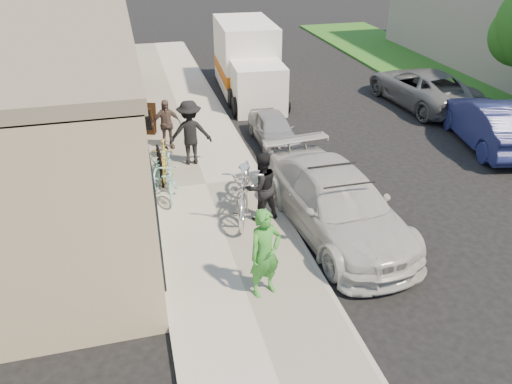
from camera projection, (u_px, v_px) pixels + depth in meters
ground at (317, 240)px, 11.13m from camera, size 120.00×120.00×0.00m
sidewalk at (206, 186)px, 13.19m from camera, size 3.00×34.00×0.15m
curb at (263, 180)px, 13.54m from camera, size 0.12×34.00×0.13m
storefront at (75, 68)px, 15.69m from camera, size 3.60×20.00×4.22m
bike_rack at (160, 162)px, 12.94m from camera, size 0.08×0.68×0.96m
sandwich_board at (146, 120)px, 15.89m from camera, size 0.75×0.75×0.95m
sedan_white at (337, 203)px, 11.13m from camera, size 2.45×5.13×1.48m
sedan_silver at (273, 129)px, 15.61m from camera, size 1.17×2.87×0.97m
moving_truck at (248, 63)px, 19.76m from camera, size 2.40×5.64×2.71m
far_car_blue at (489, 123)px, 15.41m from camera, size 2.40×4.65×1.46m
far_car_gray at (421, 87)px, 18.78m from camera, size 2.58×5.04×1.36m
tandem_bike at (245, 186)px, 11.62m from camera, size 1.61×2.75×1.37m
woman_rider at (265, 253)px, 8.96m from camera, size 0.74×0.60×1.77m
man_standing at (261, 187)px, 11.26m from camera, size 0.94×0.82×1.65m
cruiser_bike_a at (170, 177)px, 12.37m from camera, size 0.65×1.76×1.03m
cruiser_bike_b at (161, 163)px, 13.15m from camera, size 1.11×1.87×0.93m
cruiser_bike_c at (164, 160)px, 13.36m from camera, size 0.65×1.60×0.93m
bystander_a at (190, 133)px, 13.83m from camera, size 1.24×0.79×1.84m
bystander_b at (166, 124)px, 14.82m from camera, size 0.93×0.50×1.51m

